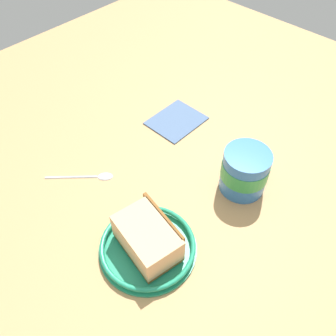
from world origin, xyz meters
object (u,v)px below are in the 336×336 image
(tea_mug, at_px, (245,170))
(folded_napkin, at_px, (176,120))
(cake_slice, at_px, (147,236))
(teaspoon, at_px, (93,176))
(small_plate, at_px, (146,246))

(tea_mug, relative_size, folded_napkin, 0.95)
(cake_slice, distance_m, folded_napkin, 0.32)
(teaspoon, height_order, folded_napkin, teaspoon)
(small_plate, distance_m, tea_mug, 0.22)
(small_plate, xyz_separation_m, cake_slice, (0.00, -0.00, 0.03))
(folded_napkin, bearing_deg, tea_mug, -103.55)
(cake_slice, distance_m, teaspoon, 0.19)
(tea_mug, xyz_separation_m, teaspoon, (-0.18, 0.22, -0.04))
(cake_slice, height_order, folded_napkin, cake_slice)
(small_plate, height_order, cake_slice, cake_slice)
(cake_slice, bearing_deg, teaspoon, 79.41)
(small_plate, distance_m, cake_slice, 0.03)
(teaspoon, bearing_deg, folded_napkin, -1.65)
(folded_napkin, bearing_deg, small_plate, -146.34)
(tea_mug, bearing_deg, folded_napkin, 76.45)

